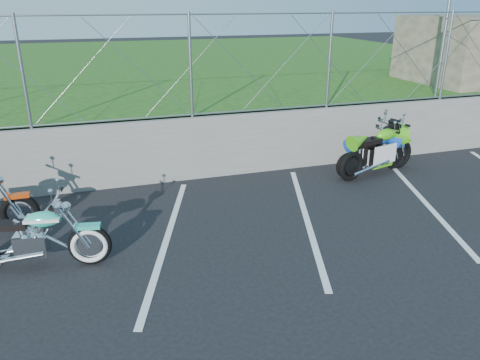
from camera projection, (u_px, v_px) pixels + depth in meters
name	position (u px, v px, depth m)	size (l,w,h in m)	color
ground	(179.00, 270.00, 6.47)	(90.00, 90.00, 0.00)	black
retaining_wall	(145.00, 152.00, 9.35)	(30.00, 0.22, 1.30)	slate
grass_field	(113.00, 79.00, 18.24)	(30.00, 20.00, 1.30)	#225015
chain_link_fence	(138.00, 68.00, 8.76)	(28.00, 0.03, 2.00)	gray
sign_pole	(445.00, 32.00, 10.99)	(0.08, 0.08, 3.00)	gray
parking_lines	(240.00, 227.00, 7.70)	(18.29, 4.31, 0.01)	silver
cruiser_turquoise	(35.00, 241.00, 6.38)	(2.08, 0.66, 1.04)	black
sportbike_green	(379.00, 153.00, 9.90)	(2.10, 0.80, 1.11)	black
sportbike_blue	(373.00, 155.00, 9.98)	(1.84, 0.65, 0.95)	black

